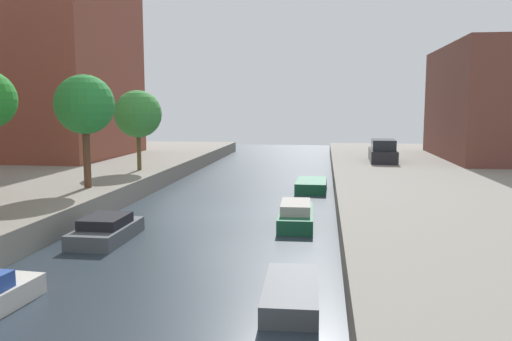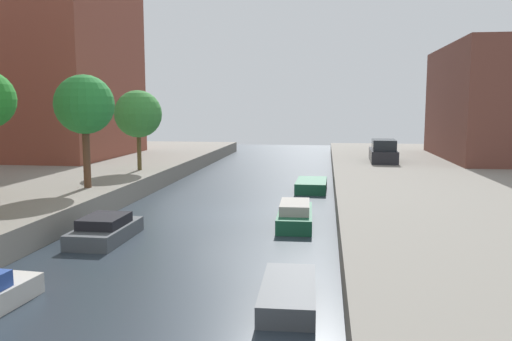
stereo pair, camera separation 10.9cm
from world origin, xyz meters
name	(u,v)px [view 1 (the left image)]	position (x,y,z in m)	size (l,w,h in m)	color
ground_plane	(223,215)	(0.00, 0.00, 0.00)	(84.00, 84.00, 0.00)	#28333D
apartment_tower_far	(50,22)	(-16.00, 14.79, 11.02)	(10.00, 12.33, 20.05)	brown
street_tree_2	(85,105)	(-6.55, 0.55, 4.84)	(2.74, 2.74, 5.25)	brown
street_tree_3	(138,114)	(-6.55, 7.30, 4.34)	(2.80, 2.80, 4.75)	brown
parked_car	(383,152)	(8.45, 14.16, 1.64)	(1.92, 4.72, 1.54)	black
moored_boat_left_2	(106,230)	(-3.30, -4.84, 0.38)	(1.63, 3.37, 0.90)	#4C5156
moored_boat_right_1	(291,293)	(3.67, -9.87, 0.25)	(1.40, 3.24, 0.50)	#4C5156
moored_boat_right_2	(296,215)	(3.32, -1.49, 0.41)	(1.49, 3.99, 0.97)	#195638
moored_boat_right_3	(311,185)	(3.73, 7.17, 0.30)	(1.76, 3.56, 0.61)	#195638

